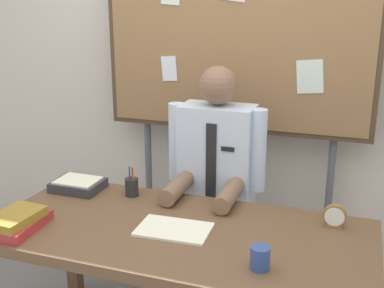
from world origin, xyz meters
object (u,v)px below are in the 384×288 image
at_px(paper_tray, 78,185).
at_px(bulletin_board, 236,35).
at_px(desk, 179,246).
at_px(desk_clock, 335,217).
at_px(pen_holder, 132,187).
at_px(coffee_mug, 260,258).
at_px(book_stack, 18,221).
at_px(person, 216,198).
at_px(open_notebook, 174,229).

bearing_deg(paper_tray, bulletin_board, 45.47).
bearing_deg(desk, desk_clock, 21.21).
relative_size(pen_holder, paper_tray, 0.62).
distance_m(bulletin_board, desk_clock, 1.21).
height_order(desk, coffee_mug, coffee_mug).
height_order(book_stack, paper_tray, book_stack).
xyz_separation_m(desk, coffee_mug, (0.41, -0.21, 0.13)).
bearing_deg(desk, pen_holder, 142.82).
height_order(person, book_stack, person).
xyz_separation_m(desk, desk_clock, (0.66, 0.26, 0.13)).
bearing_deg(desk_clock, book_stack, -159.57).
xyz_separation_m(desk_clock, paper_tray, (-1.34, 0.00, -0.02)).
bearing_deg(book_stack, pen_holder, 59.60).
bearing_deg(coffee_mug, desk, 153.44).
bearing_deg(pen_holder, paper_tray, -175.98).
bearing_deg(bulletin_board, book_stack, -119.55).
height_order(bulletin_board, coffee_mug, bulletin_board).
height_order(desk, desk_clock, desk_clock).
distance_m(book_stack, pen_holder, 0.61).
bearing_deg(person, coffee_mug, -62.64).
distance_m(person, coffee_mug, 0.90).
height_order(desk_clock, coffee_mug, desk_clock).
bearing_deg(paper_tray, open_notebook, -22.73).
bearing_deg(desk_clock, coffee_mug, -118.14).
relative_size(book_stack, coffee_mug, 3.26).
distance_m(person, desk_clock, 0.75).
bearing_deg(person, open_notebook, -91.56).
relative_size(person, desk_clock, 12.87).
bearing_deg(book_stack, person, 50.81).
bearing_deg(person, desk_clock, -26.91).
bearing_deg(book_stack, desk_clock, 20.43).
distance_m(person, paper_tray, 0.77).
bearing_deg(pen_holder, open_notebook, -40.38).
bearing_deg(person, pen_holder, -140.29).
bearing_deg(pen_holder, desk, -37.18).
height_order(desk, pen_holder, pen_holder).
distance_m(desk, pen_holder, 0.48).
bearing_deg(book_stack, desk, 19.66).
bearing_deg(pen_holder, coffee_mug, -31.90).
bearing_deg(desk, paper_tray, 159.22).
xyz_separation_m(desk_clock, coffee_mug, (-0.25, -0.46, -0.00)).
xyz_separation_m(bulletin_board, desk_clock, (0.66, -0.70, -0.74)).
bearing_deg(coffee_mug, book_stack, -178.08).
height_order(desk, bulletin_board, bulletin_board).
bearing_deg(open_notebook, pen_holder, 139.62).
distance_m(desk, book_stack, 0.73).
bearing_deg(desk_clock, open_notebook, -157.79).
relative_size(desk_clock, pen_holder, 0.67).
xyz_separation_m(person, book_stack, (-0.68, -0.83, 0.13)).
height_order(person, open_notebook, person).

